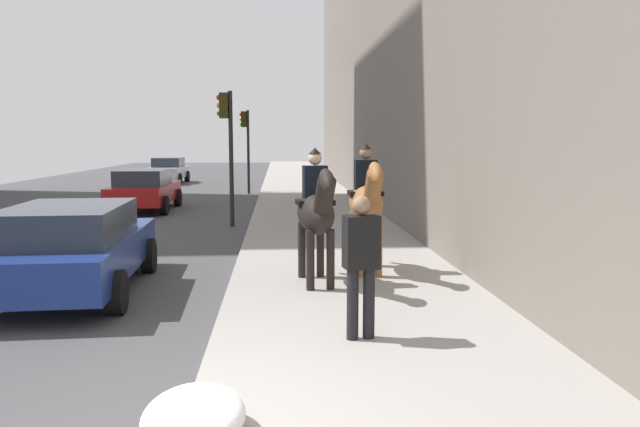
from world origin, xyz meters
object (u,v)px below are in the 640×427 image
at_px(mounted_horse_far, 366,202).
at_px(pedestrian_greeting, 361,257).
at_px(traffic_light_near_curb, 228,136).
at_px(traffic_light_far_curb, 246,138).
at_px(car_mid_lane, 168,170).
at_px(mounted_horse_near, 316,211).
at_px(car_far_lane, 145,189).
at_px(car_near_lane, 72,247).

xyz_separation_m(mounted_horse_far, pedestrian_greeting, (-3.57, 0.59, -0.28)).
xyz_separation_m(mounted_horse_far, traffic_light_near_curb, (6.58, 2.95, 1.17)).
relative_size(traffic_light_near_curb, traffic_light_far_curb, 1.01).
relative_size(pedestrian_greeting, car_mid_lane, 0.44).
bearing_deg(mounted_horse_far, car_mid_lane, -162.79).
height_order(mounted_horse_near, car_mid_lane, mounted_horse_near).
distance_m(car_far_lane, traffic_light_far_curb, 7.26).
xyz_separation_m(pedestrian_greeting, car_mid_lane, (27.47, 7.17, -0.36)).
bearing_deg(car_mid_lane, pedestrian_greeting, 16.21).
relative_size(mounted_horse_near, car_near_lane, 0.50).
bearing_deg(mounted_horse_near, traffic_light_near_curb, -171.06).
bearing_deg(car_far_lane, pedestrian_greeting, -158.53).
relative_size(mounted_horse_far, car_near_lane, 0.51).
height_order(car_near_lane, traffic_light_far_curb, traffic_light_far_curb).
height_order(mounted_horse_near, traffic_light_near_curb, traffic_light_near_curb).
relative_size(pedestrian_greeting, car_near_lane, 0.38).
height_order(mounted_horse_far, car_near_lane, mounted_horse_far).
bearing_deg(car_far_lane, car_near_lane, -173.30).
height_order(pedestrian_greeting, traffic_light_far_curb, traffic_light_far_curb).
height_order(pedestrian_greeting, car_far_lane, pedestrian_greeting).
relative_size(mounted_horse_far, car_far_lane, 0.53).
distance_m(pedestrian_greeting, car_mid_lane, 28.40).
bearing_deg(car_near_lane, traffic_light_near_curb, -17.23).
bearing_deg(mounted_horse_far, pedestrian_greeting, -10.08).
bearing_deg(car_far_lane, mounted_horse_near, -155.51).
height_order(mounted_horse_far, traffic_light_far_curb, traffic_light_far_curb).
relative_size(mounted_horse_near, mounted_horse_far, 0.97).
height_order(mounted_horse_near, pedestrian_greeting, mounted_horse_near).
xyz_separation_m(car_far_lane, traffic_light_near_curb, (-4.07, -3.22, 1.80)).
bearing_deg(traffic_light_near_curb, car_near_lane, 165.48).
bearing_deg(mounted_horse_near, mounted_horse_far, 126.32).
bearing_deg(traffic_light_far_curb, mounted_horse_far, -170.02).
bearing_deg(car_near_lane, mounted_horse_far, -84.18).
height_order(car_mid_lane, car_far_lane, same).
relative_size(pedestrian_greeting, car_far_lane, 0.39).
height_order(mounted_horse_far, pedestrian_greeting, mounted_horse_far).
bearing_deg(pedestrian_greeting, traffic_light_near_curb, 3.17).
xyz_separation_m(mounted_horse_far, car_near_lane, (-0.73, 4.84, -0.61)).
bearing_deg(car_near_lane, mounted_horse_near, -94.65).
relative_size(mounted_horse_near, car_mid_lane, 0.57).
height_order(car_far_lane, traffic_light_near_curb, traffic_light_near_curb).
distance_m(car_mid_lane, traffic_light_far_curb, 8.65).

